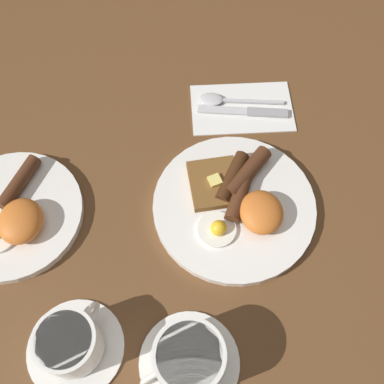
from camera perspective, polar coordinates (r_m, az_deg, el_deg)
ground_plane at (r=0.76m, az=5.31°, el=-2.04°), size 3.00×3.00×0.00m
breakfast_plate_near at (r=0.75m, az=5.62°, el=-1.38°), size 0.27×0.27×0.05m
breakfast_plate_far at (r=0.79m, az=-21.77°, el=-2.66°), size 0.23×0.23×0.05m
teacup_near at (r=0.65m, az=-0.43°, el=-20.49°), size 0.14×0.14×0.08m
teacup_far at (r=0.67m, az=-15.11°, el=-18.11°), size 0.14×0.14×0.08m
napkin at (r=0.87m, az=6.36°, el=10.61°), size 0.12×0.19×0.01m
knife at (r=0.86m, az=7.15°, el=10.12°), size 0.04×0.17×0.01m
spoon at (r=0.87m, az=3.65°, el=11.61°), size 0.04×0.16×0.01m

